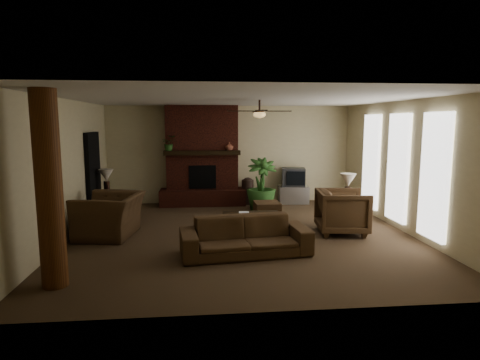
{
  "coord_description": "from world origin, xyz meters",
  "views": [
    {
      "loc": [
        -0.83,
        -8.16,
        2.35
      ],
      "look_at": [
        0.0,
        0.4,
        1.1
      ],
      "focal_mm": 30.11,
      "sensor_mm": 36.0,
      "label": 1
    }
  ],
  "objects": [
    {
      "name": "room_shell",
      "position": [
        0.0,
        0.0,
        1.4
      ],
      "size": [
        7.0,
        7.0,
        7.0
      ],
      "color": "#503C28",
      "rests_on": "ground"
    },
    {
      "name": "fireplace",
      "position": [
        -0.8,
        3.22,
        1.16
      ],
      "size": [
        2.4,
        0.7,
        2.8
      ],
      "color": "#4C1E14",
      "rests_on": "ground"
    },
    {
      "name": "windows",
      "position": [
        3.45,
        0.2,
        1.35
      ],
      "size": [
        0.08,
        3.65,
        2.35
      ],
      "color": "white",
      "rests_on": "ground"
    },
    {
      "name": "log_column",
      "position": [
        -2.95,
        -2.4,
        1.4
      ],
      "size": [
        0.36,
        0.36,
        2.8
      ],
      "primitive_type": "cylinder",
      "color": "brown",
      "rests_on": "ground"
    },
    {
      "name": "doorway",
      "position": [
        -3.44,
        1.8,
        1.05
      ],
      "size": [
        0.1,
        1.0,
        2.1
      ],
      "primitive_type": "cube",
      "color": "black",
      "rests_on": "ground"
    },
    {
      "name": "ceiling_fan",
      "position": [
        0.4,
        0.3,
        2.53
      ],
      "size": [
        1.35,
        1.35,
        0.37
      ],
      "color": "black",
      "rests_on": "ceiling"
    },
    {
      "name": "sofa",
      "position": [
        -0.07,
        -1.27,
        0.45
      ],
      "size": [
        2.34,
        0.92,
        0.89
      ],
      "primitive_type": "imported",
      "rotation": [
        0.0,
        0.0,
        0.11
      ],
      "color": "#4D3621",
      "rests_on": "ground"
    },
    {
      "name": "armchair_left",
      "position": [
        -2.72,
        0.16,
        0.58
      ],
      "size": [
        1.06,
        1.45,
        1.17
      ],
      "primitive_type": "imported",
      "rotation": [
        0.0,
        0.0,
        -1.72
      ],
      "color": "#4D3621",
      "rests_on": "ground"
    },
    {
      "name": "armchair_right",
      "position": [
        2.13,
        -0.1,
        0.51
      ],
      "size": [
        1.04,
        1.1,
        1.02
      ],
      "primitive_type": "imported",
      "rotation": [
        0.0,
        0.0,
        1.45
      ],
      "color": "#4D3621",
      "rests_on": "ground"
    },
    {
      "name": "coffee_table",
      "position": [
        0.22,
        0.01,
        0.37
      ],
      "size": [
        1.2,
        0.7,
        0.43
      ],
      "color": "black",
      "rests_on": "ground"
    },
    {
      "name": "ottoman",
      "position": [
        0.76,
        1.38,
        0.2
      ],
      "size": [
        0.62,
        0.62,
        0.4
      ],
      "primitive_type": "cube",
      "rotation": [
        0.0,
        0.0,
        0.03
      ],
      "color": "#4D3621",
      "rests_on": "ground"
    },
    {
      "name": "tv_stand",
      "position": [
        1.83,
        3.15,
        0.25
      ],
      "size": [
        0.88,
        0.56,
        0.5
      ],
      "primitive_type": "cube",
      "rotation": [
        0.0,
        0.0,
        -0.07
      ],
      "color": "#ADADAF",
      "rests_on": "ground"
    },
    {
      "name": "tv",
      "position": [
        1.82,
        3.14,
        0.76
      ],
      "size": [
        0.73,
        0.63,
        0.52
      ],
      "color": "#323234",
      "rests_on": "tv_stand"
    },
    {
      "name": "floor_vase",
      "position": [
        0.49,
        3.15,
        0.43
      ],
      "size": [
        0.34,
        0.34,
        0.77
      ],
      "color": "#2F201A",
      "rests_on": "ground"
    },
    {
      "name": "floor_plant",
      "position": [
        0.75,
        2.28,
        0.39
      ],
      "size": [
        0.93,
        1.47,
        0.78
      ],
      "primitive_type": "imported",
      "rotation": [
        0.0,
        0.0,
        0.11
      ],
      "color": "#2C5421",
      "rests_on": "ground"
    },
    {
      "name": "side_table_left",
      "position": [
        -3.15,
        1.86,
        0.28
      ],
      "size": [
        0.65,
        0.65,
        0.55
      ],
      "primitive_type": "cube",
      "rotation": [
        0.0,
        0.0,
        0.36
      ],
      "color": "black",
      "rests_on": "ground"
    },
    {
      "name": "lamp_left",
      "position": [
        -3.15,
        1.86,
        1.0
      ],
      "size": [
        0.38,
        0.38,
        0.65
      ],
      "color": "black",
      "rests_on": "side_table_left"
    },
    {
      "name": "side_table_right",
      "position": [
        2.48,
        0.45,
        0.28
      ],
      "size": [
        0.58,
        0.58,
        0.55
      ],
      "primitive_type": "cube",
      "rotation": [
        0.0,
        0.0,
        -0.17
      ],
      "color": "black",
      "rests_on": "ground"
    },
    {
      "name": "lamp_right",
      "position": [
        2.45,
        0.49,
        1.0
      ],
      "size": [
        0.39,
        0.39,
        0.65
      ],
      "color": "black",
      "rests_on": "side_table_right"
    },
    {
      "name": "mantel_plant",
      "position": [
        -1.7,
        3.0,
        1.72
      ],
      "size": [
        0.43,
        0.47,
        0.33
      ],
      "primitive_type": "imported",
      "rotation": [
        0.0,
        0.0,
        0.13
      ],
      "color": "#2C5421",
      "rests_on": "fireplace"
    },
    {
      "name": "mantel_vase",
      "position": [
        -0.05,
        2.98,
        1.67
      ],
      "size": [
        0.25,
        0.25,
        0.22
      ],
      "primitive_type": "imported",
      "rotation": [
        0.0,
        0.0,
        -0.12
      ],
      "color": "brown",
      "rests_on": "fireplace"
    },
    {
      "name": "book_a",
      "position": [
        -0.06,
        0.06,
        0.57
      ],
      "size": [
        0.22,
        0.05,
        0.29
      ],
      "primitive_type": "imported",
      "rotation": [
        0.0,
        0.0,
        -0.09
      ],
      "color": "#999999",
      "rests_on": "coffee_table"
    },
    {
      "name": "book_b",
      "position": [
        0.51,
        -0.07,
        0.58
      ],
      "size": [
        0.2,
        0.12,
        0.29
      ],
      "primitive_type": "imported",
      "rotation": [
        0.0,
        0.0,
        -0.48
      ],
      "color": "#999999",
      "rests_on": "coffee_table"
    }
  ]
}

